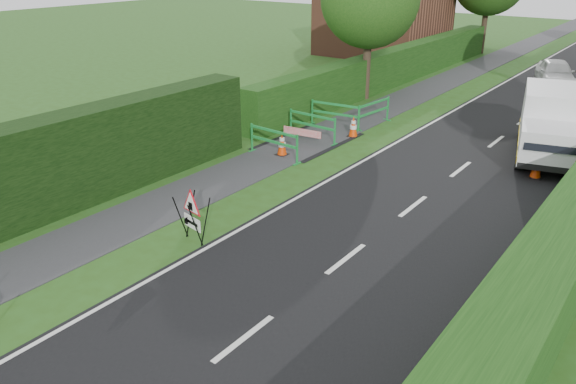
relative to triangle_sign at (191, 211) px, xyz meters
The scene contains 15 objects.
ground 3.28m from the triangle_sign, 74.26° to the right, with size 120.00×120.00×0.00m, color #284B15.
footpath 32.02m from the triangle_sign, 93.83° to the left, with size 2.00×90.00×0.02m, color #2D2D30.
hedge_west_far 19.40m from the triangle_sign, 102.32° to the left, with size 1.00×24.00×1.80m, color #14380F.
house_west 28.52m from the triangle_sign, 108.74° to the left, with size 7.50×7.40×7.88m.
triangle_sign is the anchor object (origin of this frame).
works_van 12.51m from the triangle_sign, 65.40° to the left, with size 2.98×5.08×2.18m.
traffic_cone_0 10.61m from the triangle_sign, 59.15° to the left, with size 0.38×0.38×0.79m.
traffic_cone_3 6.52m from the triangle_sign, 108.03° to the left, with size 0.38×0.38×0.79m.
traffic_cone_4 9.47m from the triangle_sign, 96.85° to the left, with size 0.38×0.38×0.79m.
ped_barrier_0 6.19m from the triangle_sign, 109.68° to the left, with size 2.08×0.48×1.00m.
ped_barrier_1 8.47m from the triangle_sign, 104.73° to the left, with size 2.08×0.46×1.00m.
ped_barrier_2 10.29m from the triangle_sign, 103.06° to the left, with size 2.09×0.57×1.00m.
ped_barrier_3 11.23m from the triangle_sign, 96.36° to the left, with size 0.56×2.08×1.00m.
redwhite_plank 7.88m from the triangle_sign, 105.88° to the left, with size 1.50×0.04×0.25m, color red.
hatchback_car 23.13m from the triangle_sign, 83.14° to the left, with size 1.59×3.94×1.34m, color silver.
Camera 1 is at (7.97, -5.07, 6.33)m, focal length 35.00 mm.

